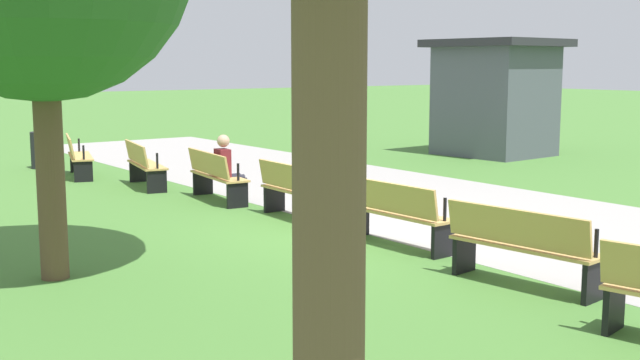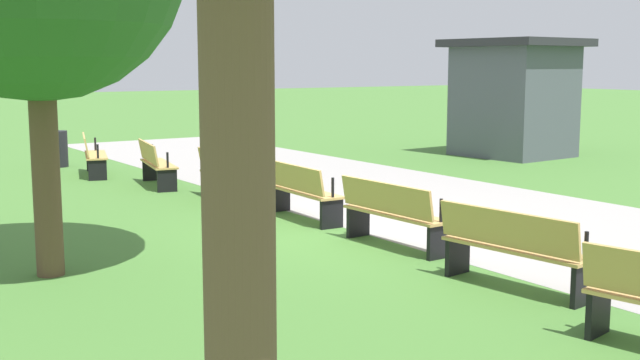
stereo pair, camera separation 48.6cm
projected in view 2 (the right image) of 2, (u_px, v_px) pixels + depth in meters
ground_plane at (348, 232)px, 11.52m from camera, size 120.00×120.00×0.00m
path_paving at (480, 213)px, 12.98m from camera, size 30.20×5.08×0.01m
bench_0 at (93, 154)px, 17.28m from camera, size 1.80×0.94×0.89m
bench_1 at (155, 163)px, 15.76m from camera, size 1.79×0.81×0.89m
bench_2 at (223, 174)px, 14.11m from camera, size 1.78×0.68×0.89m
bench_3 at (300, 190)px, 12.34m from camera, size 1.75×0.54×0.89m
bench_4 at (393, 213)px, 10.46m from camera, size 1.75×0.54×0.89m
bench_5 at (513, 247)px, 8.49m from camera, size 1.78×0.68×0.89m
person_seated at (235, 166)px, 13.95m from camera, size 0.37×0.55×1.20m
trash_bin at (58, 149)px, 18.77m from camera, size 0.43×0.43×0.85m
kiosk at (514, 96)px, 20.89m from camera, size 3.23×2.98×3.06m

